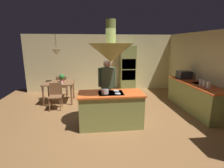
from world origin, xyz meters
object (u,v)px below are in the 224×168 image
Objects in this scene: chair_by_back_wall at (62,85)px; canister_sugar at (205,84)px; chair_facing_island at (56,94)px; cup_on_table at (62,82)px; person_at_island at (107,84)px; cooking_pot_on_cooktop at (105,91)px; canister_tea at (201,82)px; microwave_on_counter at (184,75)px; oven_tower at (127,69)px; kitchen_island at (111,109)px; dining_table at (59,85)px; potted_plant_on_table at (62,78)px; canister_flour at (209,85)px.

canister_sugar is at bearing 152.09° from chair_by_back_wall.
cup_on_table is (0.15, 0.44, 0.30)m from chair_facing_island.
canister_sugar is at bearing -6.12° from person_at_island.
chair_by_back_wall is 3.31m from cooking_pot_on_cooktop.
canister_tea is 0.37× the size of microwave_on_counter.
chair_by_back_wall is at bearing -170.18° from oven_tower.
kitchen_island is 2.91m from canister_sugar.
cup_on_table is at bearing -152.78° from oven_tower.
dining_table is 0.30m from potted_plant_on_table.
chair_facing_island is at bearing 164.40° from canister_flour.
oven_tower reaches higher than microwave_on_counter.
cup_on_table is at bearing 162.92° from canister_tea.
microwave_on_counter is at bearing -4.30° from cup_on_table.
chair_facing_island is at bearing -109.22° from cup_on_table.
oven_tower is 6.88× the size of potted_plant_on_table.
person_at_island reaches higher than potted_plant_on_table.
canister_flour is (1.74, -3.07, -0.03)m from oven_tower.
dining_table is 0.68m from chair_facing_island.
canister_sugar is 0.39× the size of microwave_on_counter.
cup_on_table is 2.45m from cooking_pot_on_cooktop.
potted_plant_on_table is (-1.55, 1.48, -0.05)m from person_at_island.
microwave_on_counter is (0.00, 1.38, 0.04)m from canister_flour.
potted_plant_on_table is 1.67× the size of cooking_pot_on_cooktop.
kitchen_island is 0.82× the size of oven_tower.
dining_table is 4.81m from canister_tea.
canister_tea reaches higher than chair_facing_island.
microwave_on_counter reaches higher than dining_table.
canister_flour is (4.54, -1.27, 0.50)m from chair_facing_island.
oven_tower is (1.10, 3.24, 0.57)m from kitchen_island.
chair_by_back_wall is 2.90× the size of potted_plant_on_table.
dining_table is (-2.80, -1.14, -0.37)m from oven_tower.
canister_flour reaches higher than chair_by_back_wall.
person_at_island is at bearing 173.88° from canister_sugar.
oven_tower is 3.53m from canister_flour.
cooking_pot_on_cooktop reaches higher than kitchen_island.
cooking_pot_on_cooktop is (-3.00, -0.30, -0.02)m from canister_flour.
cooking_pot_on_cooktop is at bearing -150.73° from microwave_on_counter.
cup_on_table is (0.15, -0.22, 0.15)m from dining_table.
canister_tea is (2.84, 0.53, 0.54)m from kitchen_island.
canister_tea is at bearing -17.08° from cup_on_table.
person_at_island reaches higher than microwave_on_counter.
potted_plant_on_table is at bearing 155.98° from canister_flour.
person_at_island reaches higher than canister_tea.
oven_tower is 11.52× the size of canister_sugar.
canister_tea reaches higher than cup_on_table.
chair_by_back_wall is at bearing 90.00° from chair_facing_island.
dining_table is at bearing 160.97° from canister_tea.
chair_facing_island is at bearing 168.69° from canister_tea.
chair_facing_island is 1.00× the size of chair_by_back_wall.
potted_plant_on_table is 0.65× the size of microwave_on_counter.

